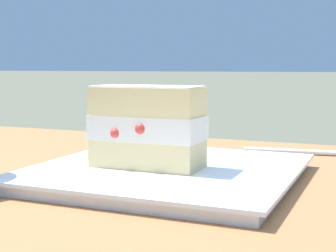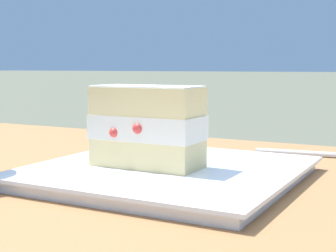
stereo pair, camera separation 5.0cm
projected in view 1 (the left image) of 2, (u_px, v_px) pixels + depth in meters
dessert_plate at (168, 173)px, 0.58m from camera, size 0.28×0.28×0.02m
cake_slice at (147, 127)px, 0.57m from camera, size 0.12×0.07×0.09m
dessert_fork at (311, 152)px, 0.74m from camera, size 0.17×0.04×0.01m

